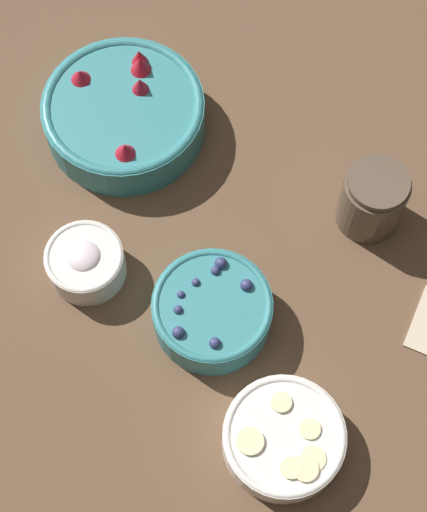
{
  "coord_description": "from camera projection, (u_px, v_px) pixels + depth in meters",
  "views": [
    {
      "loc": [
        0.1,
        -0.41,
        1.05
      ],
      "look_at": [
        -0.05,
        -0.01,
        0.04
      ],
      "focal_mm": 60.0,
      "sensor_mm": 36.0,
      "label": 1
    }
  ],
  "objects": [
    {
      "name": "bowl_cream",
      "position": [
        85.0,
        262.0,
        1.1
      ],
      "size": [
        0.1,
        0.1,
        0.06
      ],
      "color": "silver",
      "rests_on": "ground_plane"
    },
    {
      "name": "bowl_strawberries",
      "position": [
        124.0,
        112.0,
        1.19
      ],
      "size": [
        0.23,
        0.23,
        0.08
      ],
      "color": "teal",
      "rests_on": "ground_plane"
    },
    {
      "name": "jar_chocolate",
      "position": [
        372.0,
        201.0,
        1.12
      ],
      "size": [
        0.09,
        0.09,
        0.1
      ],
      "color": "brown",
      "rests_on": "ground_plane"
    },
    {
      "name": "bowl_bananas",
      "position": [
        284.0,
        438.0,
        1.02
      ],
      "size": [
        0.15,
        0.15,
        0.05
      ],
      "color": "white",
      "rests_on": "ground_plane"
    },
    {
      "name": "bowl_blueberries",
      "position": [
        212.0,
        310.0,
        1.07
      ],
      "size": [
        0.15,
        0.15,
        0.07
      ],
      "color": "teal",
      "rests_on": "ground_plane"
    },
    {
      "name": "ground_plane",
      "position": [
        253.0,
        279.0,
        1.13
      ],
      "size": [
        4.0,
        4.0,
        0.0
      ],
      "primitive_type": "plane",
      "color": "brown"
    }
  ]
}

